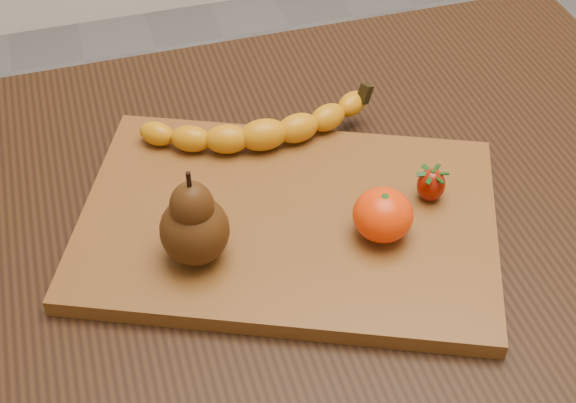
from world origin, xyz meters
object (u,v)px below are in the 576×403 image
object	(u,v)px
table	(309,257)
pear	(193,216)
mandarin	(383,215)
cutting_board	(288,221)

from	to	relation	value
table	pear	xyz separation A→B (m)	(-0.14, -0.06, 0.17)
pear	mandarin	size ratio (longest dim) A/B	1.74
table	pear	world-z (taller)	pear
mandarin	cutting_board	bearing A→B (deg)	147.86
table	cutting_board	distance (m)	0.12
cutting_board	pear	xyz separation A→B (m)	(-0.11, -0.03, 0.07)
table	mandarin	world-z (taller)	mandarin
cutting_board	pear	distance (m)	0.13
table	mandarin	size ratio (longest dim) A/B	15.63
cutting_board	table	bearing A→B (deg)	65.46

